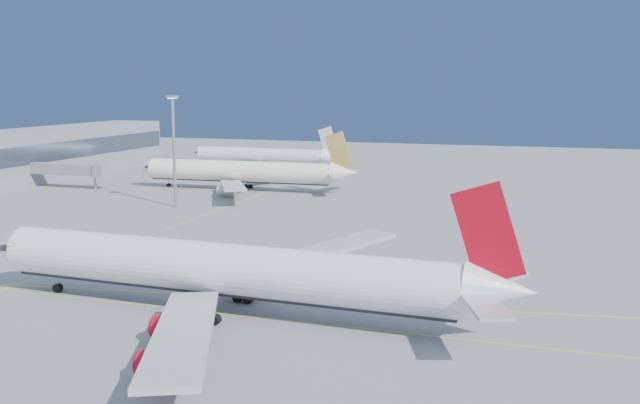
{
  "coord_description": "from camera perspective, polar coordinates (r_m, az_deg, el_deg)",
  "views": [
    {
      "loc": [
        31.09,
        -90.63,
        27.83
      ],
      "look_at": [
        -8.3,
        30.17,
        7.0
      ],
      "focal_mm": 40.0,
      "sensor_mm": 36.0,
      "label": 1
    }
  ],
  "objects": [
    {
      "name": "light_mast",
      "position": [
        166.79,
        -11.62,
        4.75
      ],
      "size": [
        2.22,
        2.22,
        25.63
      ],
      "color": "gray",
      "rests_on": "ground"
    },
    {
      "name": "airliner_etihad",
      "position": [
        191.74,
        -6.12,
        2.42
      ],
      "size": [
        62.82,
        58.09,
        16.41
      ],
      "rotation": [
        0.0,
        0.0,
        0.03
      ],
      "color": "#F2E9CE",
      "rests_on": "ground"
    },
    {
      "name": "airliner_virgin",
      "position": [
        88.27,
        -7.2,
        -5.47
      ],
      "size": [
        72.93,
        65.53,
        18.0
      ],
      "rotation": [
        0.0,
        0.0,
        -0.04
      ],
      "color": "white",
      "rests_on": "ground"
    },
    {
      "name": "terminal",
      "position": [
        229.31,
        -21.64,
        3.57
      ],
      "size": [
        18.4,
        110.0,
        15.0
      ],
      "color": "gray",
      "rests_on": "ground"
    },
    {
      "name": "taxiway_lines",
      "position": [
        110.8,
        -7.02,
        -5.3
      ],
      "size": [
        118.86,
        140.0,
        0.02
      ],
      "color": "yellow",
      "rests_on": "ground"
    },
    {
      "name": "airliner_third",
      "position": [
        240.43,
        -4.56,
        3.71
      ],
      "size": [
        55.19,
        51.01,
        14.83
      ],
      "rotation": [
        0.0,
        0.0,
        -0.02
      ],
      "color": "white",
      "rests_on": "ground"
    },
    {
      "name": "jet_bridge",
      "position": [
        205.88,
        -19.21,
        2.47
      ],
      "size": [
        23.6,
        3.6,
        6.9
      ],
      "color": "gray",
      "rests_on": "ground"
    },
    {
      "name": "ground",
      "position": [
        99.77,
        -0.85,
        -6.89
      ],
      "size": [
        500.0,
        500.0,
        0.0
      ],
      "primitive_type": "plane",
      "color": "slate",
      "rests_on": "ground"
    }
  ]
}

